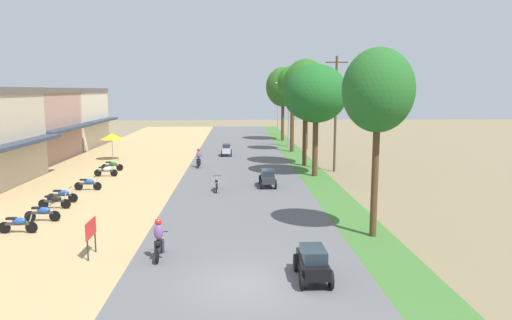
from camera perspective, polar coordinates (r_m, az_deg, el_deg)
The scene contains 29 objects.
ground_plane at distance 16.75m, azimuth -1.09°, elevation -15.04°, with size 180.00×180.00×0.00m, color #7A6B4C.
road_strip at distance 16.74m, azimuth -1.09°, elevation -14.92°, with size 9.00×140.00×0.08m, color #565659.
median_strip at distance 17.80m, azimuth 18.17°, elevation -13.93°, with size 2.40×140.00×0.06m, color #3D6B2D.
shophouse_mid at distance 49.09m, azimuth -26.06°, elevation 3.89°, with size 7.76×11.12×6.90m.
shophouse_far at distance 59.72m, azimuth -21.70°, elevation 4.83°, with size 7.53×10.48×6.90m.
parked_motorbike_nearest at distance 24.63m, azimuth -26.99°, elevation -6.87°, with size 1.80×0.54×0.94m.
parked_motorbike_second at distance 26.23m, azimuth -24.54°, elevation -5.81°, with size 1.80×0.54×0.94m.
parked_motorbike_third at distance 28.71m, azimuth -23.31°, elevation -4.54°, with size 1.80×0.54×0.94m.
parked_motorbike_fourth at distance 30.11m, azimuth -22.49°, elevation -3.91°, with size 1.80×0.54×0.94m.
parked_motorbike_fifth at distance 33.14m, azimuth -19.76°, elevation -2.66°, with size 1.80×0.54×0.94m.
parked_motorbike_sixth at distance 37.94m, azimuth -17.80°, elevation -1.20°, with size 1.80×0.54×0.94m.
parked_motorbike_seventh at distance 40.47m, azimuth -17.10°, elevation -0.58°, with size 1.80×0.54×0.94m.
street_signboard at distance 20.04m, azimuth -19.48°, elevation -8.17°, with size 0.06×1.30×1.50m.
vendor_umbrella at distance 46.65m, azimuth -17.15°, elevation 2.76°, with size 2.20×2.20×2.52m.
median_tree_nearest at distance 21.42m, azimuth 14.66°, elevation 8.09°, with size 3.17×3.17×8.49m.
median_tree_second at distance 36.19m, azimuth 7.34°, elevation 7.98°, with size 4.75×4.75×8.59m.
median_tree_third at distance 41.19m, azimuth 6.05°, elevation 8.52°, with size 4.09×4.09×9.29m.
median_tree_fourth at distance 50.64m, azimuth 4.48°, elevation 9.26°, with size 3.28×3.28×9.20m.
median_tree_fifth at distance 61.72m, azimuth 3.30°, elevation 8.85°, with size 4.43×4.43×9.57m.
streetlamp_near at distance 54.98m, azimuth 4.01°, elevation 6.22°, with size 3.16×0.20×7.68m.
streetlamp_mid at distance 69.43m, azimuth 2.66°, elevation 6.46°, with size 3.16×0.20×7.08m.
utility_pole_near at distance 53.54m, azimuth 6.29°, elevation 6.39°, with size 1.80×0.20×9.10m.
utility_pole_far at distance 38.85m, azimuth 9.68°, elevation 5.74°, with size 1.80×0.20×9.39m.
car_sedan_black at distance 16.89m, azimuth 6.92°, elevation -12.20°, with size 1.10×2.26×1.19m.
car_sedan_charcoal at distance 32.28m, azimuth 1.42°, elevation -2.10°, with size 1.10×2.26×1.19m.
car_hatchback_silver at distance 47.41m, azimuth -3.61°, elevation 1.31°, with size 1.04×2.00×1.23m.
motorbike_foreground_rider at distance 19.11m, azimuth -11.71°, elevation -9.46°, with size 0.54×1.80×1.66m.
motorbike_ahead_second at distance 31.08m, azimuth -4.79°, elevation -2.86°, with size 0.54×1.80×0.94m.
motorbike_ahead_third at distance 40.60m, azimuth -7.00°, elevation 0.20°, with size 0.54×1.80×1.66m.
Camera 1 is at (-0.34, -15.35, 6.70)m, focal length 32.83 mm.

